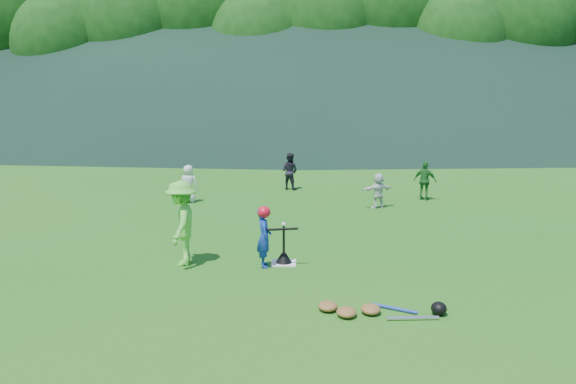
# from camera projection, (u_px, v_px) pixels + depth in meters

# --- Properties ---
(ground) EXTENTS (120.00, 120.00, 0.00)m
(ground) POSITION_uv_depth(u_px,v_px,m) (284.00, 263.00, 10.27)
(ground) COLOR #186216
(ground) RESTS_ON ground
(home_plate) EXTENTS (0.45, 0.45, 0.02)m
(home_plate) POSITION_uv_depth(u_px,v_px,m) (284.00, 263.00, 10.27)
(home_plate) COLOR silver
(home_plate) RESTS_ON ground
(baseball) EXTENTS (0.08, 0.08, 0.08)m
(baseball) POSITION_uv_depth(u_px,v_px,m) (284.00, 224.00, 10.15)
(baseball) COLOR white
(baseball) RESTS_ON batting_tee
(batter_child) EXTENTS (0.32, 0.43, 1.08)m
(batter_child) POSITION_uv_depth(u_px,v_px,m) (264.00, 237.00, 10.01)
(batter_child) COLOR navy
(batter_child) RESTS_ON ground
(adult_coach) EXTENTS (0.61, 1.02, 1.54)m
(adult_coach) POSITION_uv_depth(u_px,v_px,m) (182.00, 223.00, 10.10)
(adult_coach) COLOR #5ECE3C
(adult_coach) RESTS_ON ground
(fielder_a) EXTENTS (0.58, 0.42, 1.08)m
(fielder_a) POSITION_uv_depth(u_px,v_px,m) (189.00, 184.00, 16.07)
(fielder_a) COLOR silver
(fielder_a) RESTS_ON ground
(fielder_b) EXTENTS (0.72, 0.66, 1.20)m
(fielder_b) POSITION_uv_depth(u_px,v_px,m) (290.00, 171.00, 18.28)
(fielder_b) COLOR black
(fielder_b) RESTS_ON ground
(fielder_c) EXTENTS (0.72, 0.56, 1.15)m
(fielder_c) POSITION_uv_depth(u_px,v_px,m) (425.00, 181.00, 16.42)
(fielder_c) COLOR #1F6824
(fielder_c) RESTS_ON ground
(fielder_d) EXTENTS (0.93, 0.63, 0.97)m
(fielder_d) POSITION_uv_depth(u_px,v_px,m) (378.00, 191.00, 15.27)
(fielder_d) COLOR silver
(fielder_d) RESTS_ON ground
(batting_tee) EXTENTS (0.30, 0.30, 0.68)m
(batting_tee) POSITION_uv_depth(u_px,v_px,m) (284.00, 257.00, 10.25)
(batting_tee) COLOR black
(batting_tee) RESTS_ON home_plate
(batter_gear) EXTENTS (0.73, 0.26, 0.44)m
(batter_gear) POSITION_uv_depth(u_px,v_px,m) (265.00, 213.00, 9.93)
(batter_gear) COLOR red
(batter_gear) RESTS_ON ground
(equipment_pile) EXTENTS (1.80, 0.60, 0.19)m
(equipment_pile) POSITION_uv_depth(u_px,v_px,m) (371.00, 309.00, 7.90)
(equipment_pile) COLOR olive
(equipment_pile) RESTS_ON ground
(outfield_fence) EXTENTS (70.07, 0.08, 1.33)m
(outfield_fence) POSITION_uv_depth(u_px,v_px,m) (300.00, 131.00, 37.74)
(outfield_fence) COLOR gray
(outfield_fence) RESTS_ON ground
(tree_line) EXTENTS (70.04, 11.40, 14.82)m
(tree_line) POSITION_uv_depth(u_px,v_px,m) (304.00, 26.00, 42.20)
(tree_line) COLOR #382314
(tree_line) RESTS_ON ground
(distant_hills) EXTENTS (155.00, 140.00, 32.00)m
(distant_hills) POSITION_uv_depth(u_px,v_px,m) (255.00, 19.00, 88.55)
(distant_hills) COLOR black
(distant_hills) RESTS_ON ground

